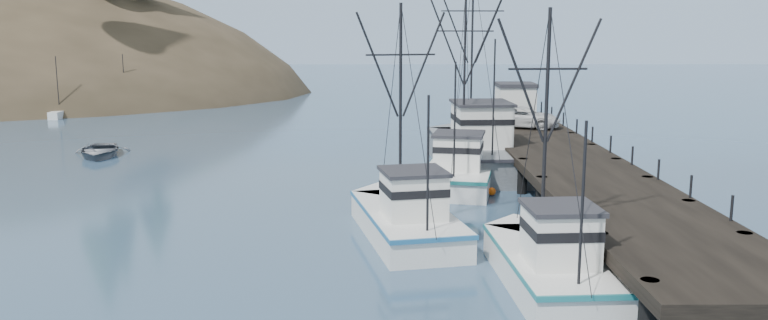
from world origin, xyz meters
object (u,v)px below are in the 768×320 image
trawler_far (461,170)px  motorboat (100,156)px  pickup_truck (523,117)px  pier_shed (515,100)px  trawler_mid (405,218)px  pier (569,164)px  trawler_near (547,262)px  work_vessel (474,149)px

trawler_far → motorboat: bearing=159.3°
pickup_truck → motorboat: pickup_truck is taller
pier_shed → trawler_mid: bearing=-109.9°
trawler_far → pier_shed: 16.64m
pickup_truck → motorboat: 30.66m
pier → pickup_truck: size_ratio=8.17×
pier → pickup_truck: (-0.30, 12.58, 1.06)m
trawler_mid → pier_shed: size_ratio=3.36×
pier_shed → trawler_near: bearing=-97.9°
trawler_mid → pier: bearing=41.5°
trawler_near → trawler_mid: 8.13m
pier_shed → work_vessel: bearing=-113.6°
pickup_truck → motorboat: size_ratio=0.97×
trawler_near → motorboat: bearing=134.5°
pier → trawler_near: (-4.43, -14.76, -0.87)m
work_vessel → pier: bearing=-60.8°
work_vessel → pier_shed: bearing=66.4°
pier → work_vessel: bearing=119.2°
pier → pier_shed: 18.08m
work_vessel → pier_shed: 11.37m
pier_shed → motorboat: pier_shed is taller
trawler_far → pickup_truck: (5.46, 9.93, 1.93)m
trawler_near → trawler_far: bearing=94.4°
pier → work_vessel: 8.92m
motorboat → pickup_truck: bearing=-11.5°
trawler_mid → work_vessel: work_vessel is taller
trawler_mid → work_vessel: (5.09, 16.14, 0.41)m
motorboat → pier: bearing=-33.8°
work_vessel → pier_shed: work_vessel is taller
trawler_near → trawler_mid: size_ratio=0.96×
work_vessel → pickup_truck: bearing=49.8°
pier_shed → pickup_truck: bearing=-94.4°
pier → trawler_mid: (-9.45, -8.36, -0.87)m
pier_shed → pickup_truck: 5.48m
pickup_truck → trawler_near: bearing=-168.0°
trawler_near → pickup_truck: (4.13, 27.34, 1.93)m
work_vessel → pickup_truck: size_ratio=2.99×
pier → motorboat: 33.18m
pier_shed → pickup_truck: (-0.42, -5.42, -0.67)m
pier → work_vessel: size_ratio=2.73×
pier → trawler_far: bearing=155.3°
pier → trawler_far: (-5.76, 2.65, -0.87)m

